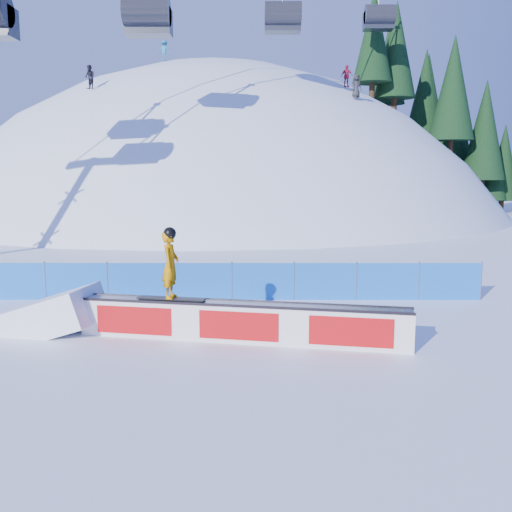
{
  "coord_description": "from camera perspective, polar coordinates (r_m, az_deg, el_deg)",
  "views": [
    {
      "loc": [
        3.83,
        -13.46,
        4.15
      ],
      "look_at": [
        3.78,
        2.33,
        1.76
      ],
      "focal_mm": 40.0,
      "sensor_mm": 36.0,
      "label": 1
    }
  ],
  "objects": [
    {
      "name": "snow_hill",
      "position": [
        59.84,
        -3.61,
        -13.14
      ],
      "size": [
        64.0,
        64.0,
        64.0
      ],
      "color": "silver",
      "rests_on": "ground"
    },
    {
      "name": "snow_ramp",
      "position": [
        15.95,
        -19.88,
        -7.0
      ],
      "size": [
        2.94,
        2.14,
        1.67
      ],
      "primitive_type": null,
      "rotation": [
        0.0,
        -0.31,
        -0.19
      ],
      "color": "white",
      "rests_on": "ground"
    },
    {
      "name": "snowboarder",
      "position": [
        14.14,
        -8.55,
        -0.8
      ],
      "size": [
        1.74,
        0.65,
        1.79
      ],
      "rotation": [
        0.0,
        0.0,
        1.44
      ],
      "color": "black",
      "rests_on": "rail_box"
    },
    {
      "name": "safety_fence",
      "position": [
        18.7,
        -11.66,
        -2.5
      ],
      "size": [
        22.05,
        0.05,
        1.3
      ],
      "color": "blue",
      "rests_on": "ground"
    },
    {
      "name": "rail_box",
      "position": [
        13.95,
        -1.53,
        -6.63
      ],
      "size": [
        8.13,
        2.09,
        0.98
      ],
      "rotation": [
        0.0,
        0.0,
        -0.19
      ],
      "color": "white",
      "rests_on": "ground"
    },
    {
      "name": "ground",
      "position": [
        14.6,
        -15.2,
        -8.22
      ],
      "size": [
        160.0,
        160.0,
        0.0
      ],
      "primitive_type": "plane",
      "color": "white",
      "rests_on": "ground"
    },
    {
      "name": "treeline",
      "position": [
        58.1,
        20.43,
        13.35
      ],
      "size": [
        20.3,
        10.89,
        20.42
      ],
      "color": "#312113",
      "rests_on": "ground"
    },
    {
      "name": "distant_skiers",
      "position": [
        46.38,
        -3.39,
        18.16
      ],
      "size": [
        20.27,
        8.7,
        5.48
      ],
      "color": "black",
      "rests_on": "ground"
    }
  ]
}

